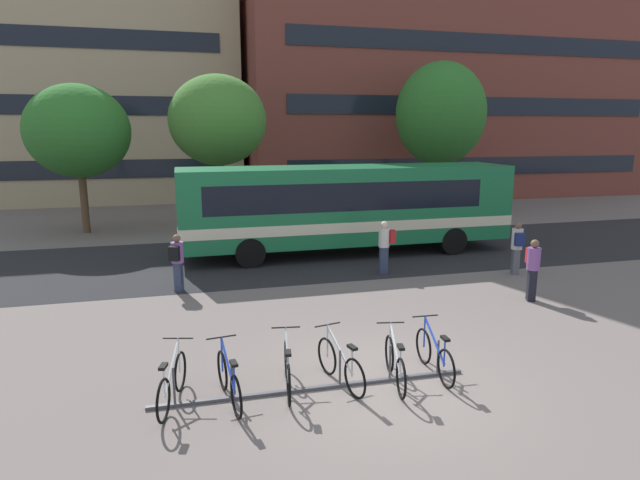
% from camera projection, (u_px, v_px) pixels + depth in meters
% --- Properties ---
extents(ground, '(200.00, 200.00, 0.00)m').
position_uv_depth(ground, '(385.00, 383.00, 9.63)').
color(ground, '#6B605B').
extents(bus_lane_asphalt, '(80.00, 7.20, 0.01)m').
position_uv_depth(bus_lane_asphalt, '(282.00, 257.00, 19.07)').
color(bus_lane_asphalt, '#232326').
rests_on(bus_lane_asphalt, ground).
extents(city_bus, '(12.04, 2.63, 3.20)m').
position_uv_depth(city_bus, '(349.00, 206.00, 19.33)').
color(city_bus, '#196B3D').
rests_on(city_bus, ground).
extents(bike_rack, '(5.69, 0.16, 0.70)m').
position_uv_depth(bike_rack, '(314.00, 385.00, 9.34)').
color(bike_rack, '#47474C').
rests_on(bike_rack, ground).
extents(parked_bicycle_white_0, '(0.62, 1.68, 0.99)m').
position_uv_depth(parked_bicycle_white_0, '(172.00, 383.00, 8.78)').
color(parked_bicycle_white_0, black).
rests_on(parked_bicycle_white_0, ground).
extents(parked_bicycle_blue_1, '(0.52, 1.71, 0.99)m').
position_uv_depth(parked_bicycle_blue_1, '(229.00, 381.00, 8.86)').
color(parked_bicycle_blue_1, black).
rests_on(parked_bicycle_blue_1, ground).
extents(parked_bicycle_silver_2, '(0.52, 1.71, 0.99)m').
position_uv_depth(parked_bicycle_silver_2, '(287.00, 370.00, 9.28)').
color(parked_bicycle_silver_2, black).
rests_on(parked_bicycle_silver_2, ground).
extents(parked_bicycle_silver_3, '(0.57, 1.69, 0.99)m').
position_uv_depth(parked_bicycle_silver_3, '(340.00, 365.00, 9.47)').
color(parked_bicycle_silver_3, black).
rests_on(parked_bicycle_silver_3, ground).
extents(parked_bicycle_silver_4, '(0.53, 1.70, 0.99)m').
position_uv_depth(parked_bicycle_silver_4, '(395.00, 364.00, 9.52)').
color(parked_bicycle_silver_4, black).
rests_on(parked_bicycle_silver_4, ground).
extents(parked_bicycle_blue_5, '(0.52, 1.72, 0.99)m').
position_uv_depth(parked_bicycle_blue_5, '(434.00, 355.00, 9.88)').
color(parked_bicycle_blue_5, black).
rests_on(parked_bicycle_blue_5, ground).
extents(commuter_black_pack_0, '(0.46, 0.59, 1.64)m').
position_uv_depth(commuter_black_pack_0, '(177.00, 259.00, 14.84)').
color(commuter_black_pack_0, '#2D3851').
rests_on(commuter_black_pack_0, ground).
extents(commuter_red_pack_1, '(0.56, 0.39, 1.69)m').
position_uv_depth(commuter_red_pack_1, '(385.00, 244.00, 16.71)').
color(commuter_red_pack_1, '#2D3851').
rests_on(commuter_red_pack_1, ground).
extents(commuter_red_pack_2, '(0.49, 0.60, 1.67)m').
position_uv_depth(commuter_red_pack_2, '(533.00, 265.00, 14.09)').
color(commuter_red_pack_2, black).
rests_on(commuter_red_pack_2, ground).
extents(commuter_navy_pack_3, '(0.46, 0.59, 1.68)m').
position_uv_depth(commuter_navy_pack_3, '(517.00, 245.00, 16.63)').
color(commuter_navy_pack_3, '#565660').
rests_on(commuter_navy_pack_3, ground).
extents(street_tree_0, '(4.74, 4.74, 8.01)m').
position_uv_depth(street_tree_0, '(441.00, 114.00, 28.11)').
color(street_tree_0, brown).
rests_on(street_tree_0, ground).
extents(street_tree_1, '(4.34, 4.34, 6.42)m').
position_uv_depth(street_tree_1, '(78.00, 131.00, 22.68)').
color(street_tree_1, brown).
rests_on(street_tree_1, ground).
extents(street_tree_2, '(4.31, 4.31, 6.89)m').
position_uv_depth(street_tree_2, '(218.00, 121.00, 23.60)').
color(street_tree_2, brown).
rests_on(street_tree_2, ground).
extents(building_left_wing, '(20.55, 10.85, 14.62)m').
position_uv_depth(building_left_wing, '(75.00, 86.00, 34.75)').
color(building_left_wing, tan).
rests_on(building_left_wing, ground).
extents(building_right_wing, '(27.61, 12.51, 25.85)m').
position_uv_depth(building_right_wing, '(438.00, 7.00, 37.24)').
color(building_right_wing, brown).
rests_on(building_right_wing, ground).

